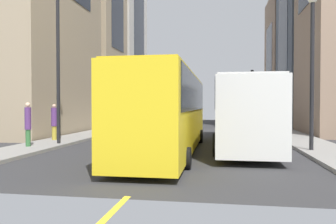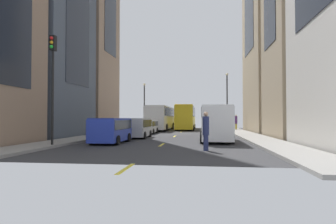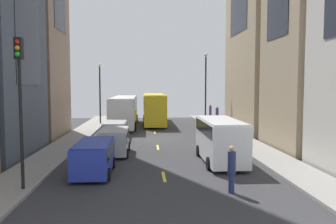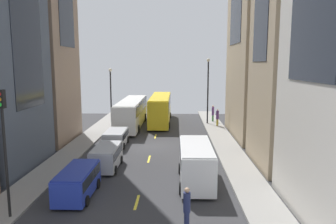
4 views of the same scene
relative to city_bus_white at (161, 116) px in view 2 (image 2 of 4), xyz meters
name	(u,v)px [view 2 (image 2 of 4)]	position (x,y,z in m)	size (l,w,h in m)	color
ground_plane	(178,134)	(3.29, -9.61, -2.01)	(40.43, 40.43, 0.00)	#333335
sidewalk_west	(116,133)	(-3.72, -9.61, -1.93)	(2.42, 44.00, 0.15)	gray
sidewalk_east	(244,134)	(10.29, -9.61, -1.93)	(2.42, 44.00, 0.15)	gray
lane_stripe_0	(126,169)	(3.29, -30.61, -2.00)	(0.16, 2.00, 0.01)	yellow
lane_stripe_1	(162,145)	(3.29, -22.21, -2.00)	(0.16, 2.00, 0.01)	yellow
lane_stripe_2	(175,136)	(3.29, -13.81, -2.00)	(0.16, 2.00, 0.01)	yellow
lane_stripe_3	(181,132)	(3.29, -5.41, -2.00)	(0.16, 2.00, 0.01)	yellow
lane_stripe_4	(185,129)	(3.29, 2.99, -2.00)	(0.16, 2.00, 0.01)	yellow
lane_stripe_5	(188,128)	(3.29, 11.39, -2.00)	(0.16, 2.00, 0.01)	yellow
building_west_1	(34,24)	(-9.36, -16.32, 8.32)	(8.56, 8.31, 20.66)	#4C5666
city_bus_white	(161,116)	(0.00, 0.00, 0.00)	(2.80, 12.97, 3.35)	silver
streetcar_yellow	(186,116)	(3.44, 2.95, 0.11)	(2.70, 12.58, 3.59)	yellow
delivery_van_white	(215,121)	(6.83, -19.09, -0.49)	(2.25, 6.08, 2.58)	white
car_silver_0	(137,126)	(0.30, -16.28, -1.01)	(1.96, 4.02, 1.70)	#B7BABF
car_silver_1	(147,126)	(-0.23, -9.54, -1.12)	(2.06, 4.01, 1.51)	#B7BABF
car_blue_2	(111,128)	(-0.30, -21.49, -1.01)	(1.92, 4.25, 1.70)	#2338AD
pedestrian_waiting_curb	(206,130)	(6.03, -25.05, -0.92)	(0.35, 0.35, 2.04)	navy
pedestrian_walking_far	(232,121)	(10.45, 3.17, -0.69)	(0.31, 0.31, 2.17)	#336B38
pedestrian_crossing_mid	(236,122)	(10.68, 0.19, -0.75)	(0.35, 0.35, 2.09)	gold
traffic_light_near_corner	(53,69)	(-2.91, -24.39, 2.58)	(0.32, 0.44, 6.44)	black
streetlamp_near	(227,95)	(9.58, 1.75, 3.14)	(0.44, 0.44, 8.33)	black
streetlamp_far	(144,100)	(-3.01, 2.28, 2.47)	(0.44, 0.44, 7.07)	black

